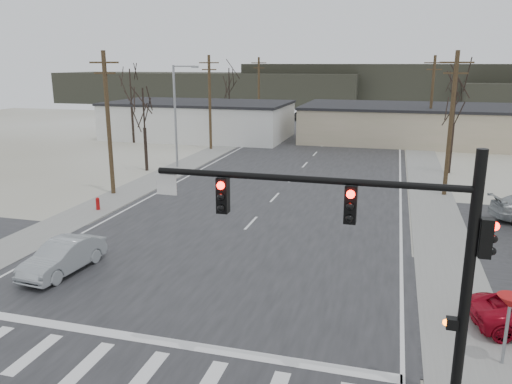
% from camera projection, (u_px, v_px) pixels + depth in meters
% --- Properties ---
extents(ground, '(140.00, 140.00, 0.00)m').
position_uv_depth(ground, '(201.00, 278.00, 21.86)').
color(ground, silver).
rests_on(ground, ground).
extents(main_road, '(18.00, 110.00, 0.05)m').
position_uv_depth(main_road, '(278.00, 194.00, 35.85)').
color(main_road, black).
rests_on(main_road, ground).
extents(cross_road, '(90.00, 10.00, 0.04)m').
position_uv_depth(cross_road, '(200.00, 278.00, 21.86)').
color(cross_road, black).
rests_on(cross_road, ground).
extents(sidewalk_left, '(3.00, 90.00, 0.06)m').
position_uv_depth(sidewalk_left, '(172.00, 172.00, 43.26)').
color(sidewalk_left, gray).
rests_on(sidewalk_left, ground).
extents(sidewalk_right, '(3.00, 90.00, 0.06)m').
position_uv_depth(sidewalk_right, '(429.00, 187.00, 37.76)').
color(sidewalk_right, gray).
rests_on(sidewalk_right, ground).
extents(traffic_signal_mast, '(8.95, 0.43, 7.20)m').
position_uv_depth(traffic_signal_mast, '(392.00, 242.00, 12.86)').
color(traffic_signal_mast, black).
rests_on(traffic_signal_mast, ground).
extents(fire_hydrant, '(0.24, 0.24, 0.87)m').
position_uv_depth(fire_hydrant, '(98.00, 204.00, 31.85)').
color(fire_hydrant, '#A50C0C').
rests_on(fire_hydrant, ground).
extents(yield_sign, '(0.80, 0.80, 2.35)m').
position_uv_depth(yield_sign, '(510.00, 304.00, 15.10)').
color(yield_sign, gray).
rests_on(yield_sign, ground).
extents(building_left_far, '(22.30, 12.30, 4.50)m').
position_uv_depth(building_left_far, '(199.00, 120.00, 62.75)').
color(building_left_far, silver).
rests_on(building_left_far, ground).
extents(building_right_far, '(26.30, 14.30, 4.30)m').
position_uv_depth(building_right_far, '(414.00, 123.00, 59.77)').
color(building_right_far, '#BEA991').
rests_on(building_right_far, ground).
extents(upole_left_b, '(2.20, 0.30, 10.00)m').
position_uv_depth(upole_left_b, '(108.00, 121.00, 34.73)').
color(upole_left_b, '#4F3B24').
rests_on(upole_left_b, ground).
extents(upole_left_c, '(2.20, 0.30, 10.00)m').
position_uv_depth(upole_left_c, '(210.00, 101.00, 53.38)').
color(upole_left_c, '#4F3B24').
rests_on(upole_left_c, ground).
extents(upole_left_d, '(2.20, 0.30, 10.00)m').
position_uv_depth(upole_left_d, '(259.00, 91.00, 72.04)').
color(upole_left_d, '#4F3B24').
rests_on(upole_left_d, ground).
extents(upole_right_a, '(2.20, 0.30, 10.00)m').
position_uv_depth(upole_right_a, '(451.00, 122.00, 34.36)').
color(upole_right_a, '#4F3B24').
rests_on(upole_right_a, ground).
extents(upole_right_b, '(2.20, 0.30, 10.00)m').
position_uv_depth(upole_right_b, '(432.00, 100.00, 54.88)').
color(upole_right_b, '#4F3B24').
rests_on(upole_right_b, ground).
extents(streetlight_main, '(2.40, 0.25, 9.00)m').
position_uv_depth(streetlight_main, '(177.00, 111.00, 43.91)').
color(streetlight_main, gray).
rests_on(streetlight_main, ground).
extents(tree_left_near, '(3.30, 3.30, 7.35)m').
position_uv_depth(tree_left_near, '(144.00, 111.00, 42.58)').
color(tree_left_near, black).
rests_on(tree_left_near, ground).
extents(tree_right_mid, '(3.74, 3.74, 8.33)m').
position_uv_depth(tree_right_mid, '(455.00, 103.00, 41.39)').
color(tree_right_mid, black).
rests_on(tree_right_mid, ground).
extents(tree_left_far, '(3.96, 3.96, 8.82)m').
position_uv_depth(tree_left_far, '(229.00, 85.00, 66.82)').
color(tree_left_far, black).
rests_on(tree_left_far, ground).
extents(tree_right_far, '(3.52, 3.52, 7.84)m').
position_uv_depth(tree_right_far, '(454.00, 91.00, 65.08)').
color(tree_right_far, black).
rests_on(tree_right_far, ground).
extents(tree_left_mid, '(3.96, 3.96, 8.82)m').
position_uv_depth(tree_left_mid, '(131.00, 89.00, 57.70)').
color(tree_left_mid, black).
rests_on(tree_left_mid, ground).
extents(hill_left, '(70.00, 18.00, 7.00)m').
position_uv_depth(hill_left, '(206.00, 88.00, 115.87)').
color(hill_left, '#333026').
rests_on(hill_left, ground).
extents(hill_center, '(80.00, 18.00, 9.00)m').
position_uv_depth(hill_center, '(432.00, 86.00, 106.39)').
color(hill_center, '#333026').
rests_on(hill_center, ground).
extents(sedan_crossing, '(1.88, 4.50, 1.45)m').
position_uv_depth(sedan_crossing, '(63.00, 257.00, 22.29)').
color(sedan_crossing, '#949A9E').
rests_on(sedan_crossing, main_road).
extents(car_far_a, '(2.33, 5.72, 1.66)m').
position_uv_depth(car_far_a, '(324.00, 129.00, 64.76)').
color(car_far_a, black).
rests_on(car_far_a, main_road).
extents(car_far_b, '(2.77, 4.48, 1.42)m').
position_uv_depth(car_far_b, '(299.00, 116.00, 82.33)').
color(car_far_b, black).
rests_on(car_far_b, main_road).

